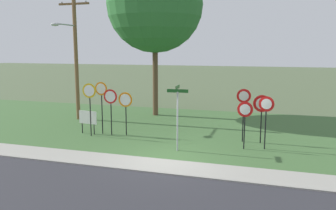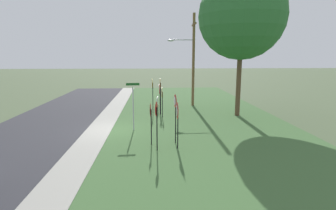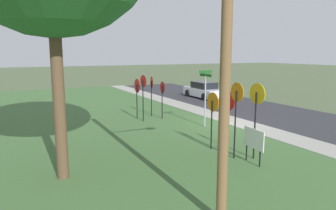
# 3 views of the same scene
# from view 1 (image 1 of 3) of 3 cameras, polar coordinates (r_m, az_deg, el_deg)

# --- Properties ---
(ground_plane) EXTENTS (160.00, 160.00, 0.00)m
(ground_plane) POSITION_cam_1_polar(r_m,az_deg,el_deg) (14.59, -0.27, -9.10)
(ground_plane) COLOR #4C5B3D
(sidewalk_strip) EXTENTS (44.00, 1.60, 0.06)m
(sidewalk_strip) POSITION_cam_1_polar(r_m,az_deg,el_deg) (13.86, -1.27, -9.98)
(sidewalk_strip) COLOR #99968C
(sidewalk_strip) RESTS_ON ground_plane
(grass_median) EXTENTS (44.00, 12.00, 0.04)m
(grass_median) POSITION_cam_1_polar(r_m,az_deg,el_deg) (20.18, 4.81, -3.88)
(grass_median) COLOR #3D6033
(grass_median) RESTS_ON ground_plane
(stop_sign_near_left) EXTENTS (0.75, 0.09, 2.45)m
(stop_sign_near_left) POSITION_cam_1_polar(r_m,az_deg,el_deg) (18.50, -9.42, 0.52)
(stop_sign_near_left) COLOR black
(stop_sign_near_left) RESTS_ON grass_median
(stop_sign_near_right) EXTENTS (0.76, 0.10, 2.79)m
(stop_sign_near_right) POSITION_cam_1_polar(r_m,az_deg,el_deg) (18.41, -12.77, 1.18)
(stop_sign_near_right) COLOR black
(stop_sign_near_right) RESTS_ON grass_median
(stop_sign_far_left) EXTENTS (0.70, 0.10, 2.81)m
(stop_sign_far_left) POSITION_cam_1_polar(r_m,az_deg,el_deg) (18.78, -10.89, 1.39)
(stop_sign_far_left) COLOR black
(stop_sign_far_left) RESTS_ON grass_median
(stop_sign_far_center) EXTENTS (0.78, 0.09, 2.31)m
(stop_sign_far_center) POSITION_cam_1_polar(r_m,az_deg,el_deg) (18.32, -6.99, 0.15)
(stop_sign_far_center) COLOR black
(stop_sign_far_center) RESTS_ON grass_median
(yield_sign_near_left) EXTENTS (0.69, 0.16, 2.45)m
(yield_sign_near_left) POSITION_cam_1_polar(r_m,az_deg,el_deg) (16.22, 15.83, -0.80)
(yield_sign_near_left) COLOR black
(yield_sign_near_left) RESTS_ON grass_median
(yield_sign_near_right) EXTENTS (0.83, 0.11, 2.36)m
(yield_sign_near_right) POSITION_cam_1_polar(r_m,az_deg,el_deg) (17.25, 15.14, -0.40)
(yield_sign_near_right) COLOR black
(yield_sign_near_right) RESTS_ON grass_median
(yield_sign_far_left) EXTENTS (0.71, 0.11, 2.21)m
(yield_sign_far_left) POSITION_cam_1_polar(r_m,az_deg,el_deg) (16.01, 12.52, -1.48)
(yield_sign_far_left) COLOR black
(yield_sign_far_left) RESTS_ON grass_median
(yield_sign_far_right) EXTENTS (0.69, 0.12, 2.63)m
(yield_sign_far_right) POSITION_cam_1_polar(r_m,az_deg,el_deg) (17.24, 12.32, 0.38)
(yield_sign_far_right) COLOR black
(yield_sign_far_right) RESTS_ON grass_median
(street_name_post) EXTENTS (0.96, 0.82, 2.96)m
(street_name_post) POSITION_cam_1_polar(r_m,az_deg,el_deg) (15.42, 1.57, -1.19)
(street_name_post) COLOR #9EA0A8
(street_name_post) RESTS_ON grass_median
(utility_pole) EXTENTS (2.10, 2.48, 8.30)m
(utility_pole) POSITION_cam_1_polar(r_m,az_deg,el_deg) (22.85, -15.16, 8.79)
(utility_pole) COLOR brown
(utility_pole) RESTS_ON grass_median
(notice_board) EXTENTS (1.10, 0.14, 1.25)m
(notice_board) POSITION_cam_1_polar(r_m,az_deg,el_deg) (19.15, -13.04, -2.19)
(notice_board) COLOR black
(notice_board) RESTS_ON grass_median
(oak_tree_left) EXTENTS (6.37, 6.37, 10.64)m
(oak_tree_left) POSITION_cam_1_polar(r_m,az_deg,el_deg) (23.88, -2.17, 16.18)
(oak_tree_left) COLOR brown
(oak_tree_left) RESTS_ON grass_median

